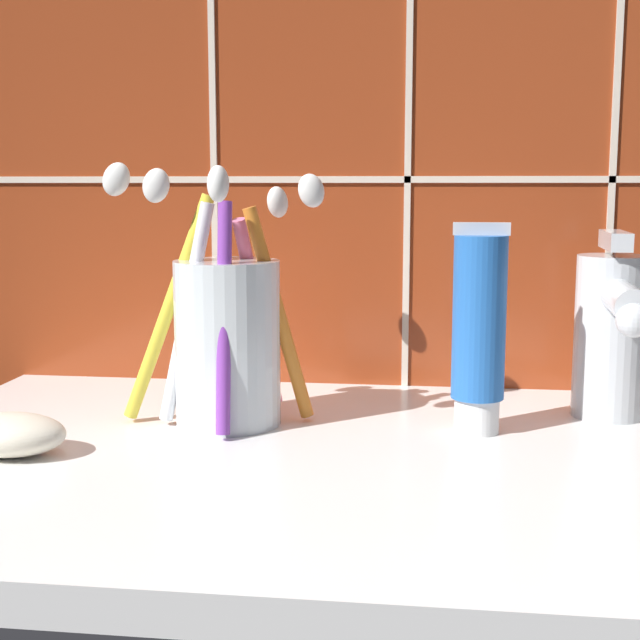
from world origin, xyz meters
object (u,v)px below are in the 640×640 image
at_px(toothpaste_tube, 479,330).
at_px(sink_faucet, 613,329).
at_px(soap_bar, 9,434).
at_px(toothbrush_cup, 227,334).

relative_size(toothpaste_tube, sink_faucet, 1.06).
bearing_deg(toothpaste_tube, sink_faucet, 26.50).
bearing_deg(toothpaste_tube, soap_bar, -162.82).
xyz_separation_m(toothbrush_cup, sink_faucet, (0.25, 0.05, 0.00)).
distance_m(toothbrush_cup, sink_faucet, 0.26).
relative_size(toothbrush_cup, toothpaste_tube, 1.30).
relative_size(toothbrush_cup, sink_faucet, 1.38).
relative_size(toothpaste_tube, soap_bar, 1.98).
xyz_separation_m(toothpaste_tube, sink_faucet, (0.09, 0.05, -0.00)).
height_order(toothpaste_tube, sink_faucet, toothpaste_tube).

